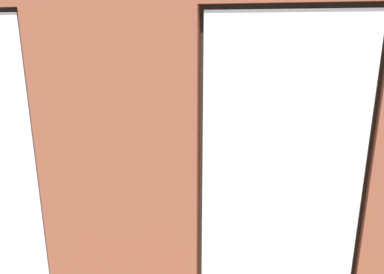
{
  "coord_description": "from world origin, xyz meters",
  "views": [
    {
      "loc": [
        -1.08,
        5.04,
        2.53
      ],
      "look_at": [
        0.14,
        0.4,
        1.13
      ],
      "focal_mm": 35.0,
      "sensor_mm": 36.0,
      "label": 1
    }
  ],
  "objects_px": {
    "coffee_table": "(175,178)",
    "tv_flatscreen": "(63,126)",
    "couch_left": "(382,198)",
    "potted_plant_near_tv": "(55,148)",
    "table_plant_small": "(206,167)",
    "potted_plant_foreground_right": "(120,104)",
    "remote_black": "(165,170)",
    "media_console": "(66,160)",
    "papasan_chair": "(215,138)",
    "potted_plant_by_left_couch": "(339,156)",
    "candle_jar": "(142,172)",
    "potted_plant_between_couches": "(221,255)",
    "potted_plant_corner_near_left": "(367,141)",
    "cup_ceramic": "(181,176)",
    "couch_by_window": "(74,261)",
    "potted_plant_mid_room_small": "(270,167)",
    "remote_silver": "(175,174)"
  },
  "relations": [
    {
      "from": "table_plant_small",
      "to": "couch_left",
      "type": "bearing_deg",
      "value": -179.33
    },
    {
      "from": "potted_plant_between_couches",
      "to": "remote_black",
      "type": "bearing_deg",
      "value": -60.0
    },
    {
      "from": "cup_ceramic",
      "to": "table_plant_small",
      "type": "bearing_deg",
      "value": -139.07
    },
    {
      "from": "remote_black",
      "to": "papasan_chair",
      "type": "height_order",
      "value": "papasan_chair"
    },
    {
      "from": "media_console",
      "to": "papasan_chair",
      "type": "relative_size",
      "value": 1.11
    },
    {
      "from": "candle_jar",
      "to": "remote_silver",
      "type": "height_order",
      "value": "candle_jar"
    },
    {
      "from": "couch_left",
      "to": "coffee_table",
      "type": "relative_size",
      "value": 1.29
    },
    {
      "from": "remote_black",
      "to": "remote_silver",
      "type": "distance_m",
      "value": 0.23
    },
    {
      "from": "cup_ceramic",
      "to": "coffee_table",
      "type": "bearing_deg",
      "value": -46.86
    },
    {
      "from": "potted_plant_foreground_right",
      "to": "tv_flatscreen",
      "type": "bearing_deg",
      "value": 79.99
    },
    {
      "from": "tv_flatscreen",
      "to": "potted_plant_foreground_right",
      "type": "bearing_deg",
      "value": -100.01
    },
    {
      "from": "couch_by_window",
      "to": "potted_plant_mid_room_small",
      "type": "relative_size",
      "value": 3.52
    },
    {
      "from": "potted_plant_by_left_couch",
      "to": "potted_plant_corner_near_left",
      "type": "xyz_separation_m",
      "value": [
        -0.55,
        -0.73,
        0.1
      ]
    },
    {
      "from": "potted_plant_corner_near_left",
      "to": "potted_plant_foreground_right",
      "type": "distance_m",
      "value": 5.01
    },
    {
      "from": "remote_black",
      "to": "potted_plant_between_couches",
      "type": "xyz_separation_m",
      "value": [
        -1.28,
        2.21,
        0.16
      ]
    },
    {
      "from": "potted_plant_mid_room_small",
      "to": "potted_plant_between_couches",
      "type": "bearing_deg",
      "value": 84.87
    },
    {
      "from": "couch_left",
      "to": "media_console",
      "type": "distance_m",
      "value": 5.15
    },
    {
      "from": "media_console",
      "to": "tv_flatscreen",
      "type": "xyz_separation_m",
      "value": [
        0.0,
        -0.0,
        0.64
      ]
    },
    {
      "from": "potted_plant_between_couches",
      "to": "potted_plant_near_tv",
      "type": "xyz_separation_m",
      "value": [
        2.79,
        -1.69,
        0.23
      ]
    },
    {
      "from": "candle_jar",
      "to": "potted_plant_foreground_right",
      "type": "height_order",
      "value": "potted_plant_foreground_right"
    },
    {
      "from": "couch_by_window",
      "to": "papasan_chair",
      "type": "distance_m",
      "value": 4.23
    },
    {
      "from": "media_console",
      "to": "potted_plant_foreground_right",
      "type": "bearing_deg",
      "value": -99.99
    },
    {
      "from": "couch_left",
      "to": "cup_ceramic",
      "type": "distance_m",
      "value": 2.77
    },
    {
      "from": "couch_left",
      "to": "potted_plant_foreground_right",
      "type": "xyz_separation_m",
      "value": [
        4.83,
        -2.15,
        0.62
      ]
    },
    {
      "from": "potted_plant_by_left_couch",
      "to": "potted_plant_between_couches",
      "type": "distance_m",
      "value": 4.01
    },
    {
      "from": "coffee_table",
      "to": "potted_plant_by_left_couch",
      "type": "height_order",
      "value": "potted_plant_by_left_couch"
    },
    {
      "from": "table_plant_small",
      "to": "potted_plant_by_left_couch",
      "type": "height_order",
      "value": "table_plant_small"
    },
    {
      "from": "potted_plant_corner_near_left",
      "to": "potted_plant_between_couches",
      "type": "distance_m",
      "value": 4.89
    },
    {
      "from": "potted_plant_between_couches",
      "to": "papasan_chair",
      "type": "bearing_deg",
      "value": -77.79
    },
    {
      "from": "couch_left",
      "to": "papasan_chair",
      "type": "distance_m",
      "value": 3.27
    },
    {
      "from": "couch_by_window",
      "to": "remote_black",
      "type": "bearing_deg",
      "value": -94.54
    },
    {
      "from": "papasan_chair",
      "to": "potted_plant_near_tv",
      "type": "distance_m",
      "value": 3.12
    },
    {
      "from": "remote_black",
      "to": "media_console",
      "type": "height_order",
      "value": "media_console"
    },
    {
      "from": "remote_black",
      "to": "potted_plant_foreground_right",
      "type": "height_order",
      "value": "potted_plant_foreground_right"
    },
    {
      "from": "papasan_chair",
      "to": "potted_plant_by_left_couch",
      "type": "distance_m",
      "value": 2.32
    },
    {
      "from": "potted_plant_corner_near_left",
      "to": "potted_plant_mid_room_small",
      "type": "xyz_separation_m",
      "value": [
        1.68,
        1.56,
        -0.1
      ]
    },
    {
      "from": "coffee_table",
      "to": "tv_flatscreen",
      "type": "bearing_deg",
      "value": -15.35
    },
    {
      "from": "remote_black",
      "to": "papasan_chair",
      "type": "distance_m",
      "value": 1.97
    },
    {
      "from": "couch_left",
      "to": "potted_plant_corner_near_left",
      "type": "relative_size",
      "value": 1.58
    },
    {
      "from": "coffee_table",
      "to": "potted_plant_corner_near_left",
      "type": "bearing_deg",
      "value": -141.71
    },
    {
      "from": "couch_left",
      "to": "potted_plant_near_tv",
      "type": "height_order",
      "value": "potted_plant_near_tv"
    },
    {
      "from": "coffee_table",
      "to": "remote_black",
      "type": "xyz_separation_m",
      "value": [
        0.2,
        -0.11,
        0.06
      ]
    },
    {
      "from": "tv_flatscreen",
      "to": "cup_ceramic",
      "type": "bearing_deg",
      "value": 162.55
    },
    {
      "from": "candle_jar",
      "to": "tv_flatscreen",
      "type": "xyz_separation_m",
      "value": [
        1.78,
        -0.75,
        0.4
      ]
    },
    {
      "from": "couch_left",
      "to": "papasan_chair",
      "type": "xyz_separation_m",
      "value": [
        2.69,
        -1.86,
        0.11
      ]
    },
    {
      "from": "tv_flatscreen",
      "to": "potted_plant_foreground_right",
      "type": "relative_size",
      "value": 0.74
    },
    {
      "from": "tv_flatscreen",
      "to": "table_plant_small",
      "type": "bearing_deg",
      "value": 170.09
    },
    {
      "from": "papasan_chair",
      "to": "tv_flatscreen",
      "type": "bearing_deg",
      "value": 30.07
    },
    {
      "from": "candle_jar",
      "to": "potted_plant_by_left_couch",
      "type": "relative_size",
      "value": 0.16
    },
    {
      "from": "remote_silver",
      "to": "potted_plant_mid_room_small",
      "type": "xyz_separation_m",
      "value": [
        -1.34,
        -0.83,
        -0.06
      ]
    }
  ]
}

